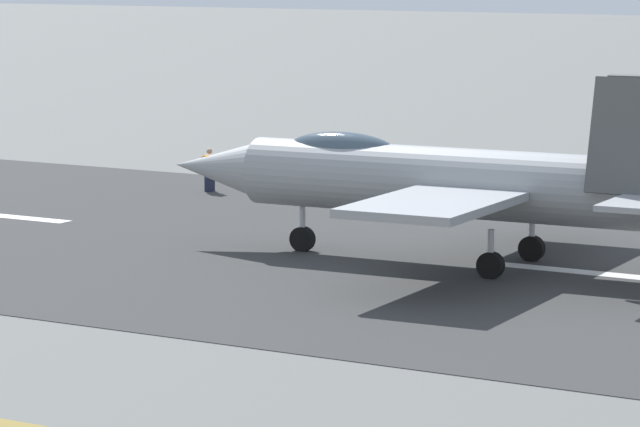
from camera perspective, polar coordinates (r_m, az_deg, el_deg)
fighter_jet at (r=51.51m, az=4.19°, el=1.08°), size 17.65×13.24×5.69m
crew_person at (r=67.39m, az=-3.58°, el=1.40°), size 0.69×0.36×1.67m
marker_cone_mid at (r=67.10m, az=3.16°, el=0.89°), size 0.44×0.44×0.55m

